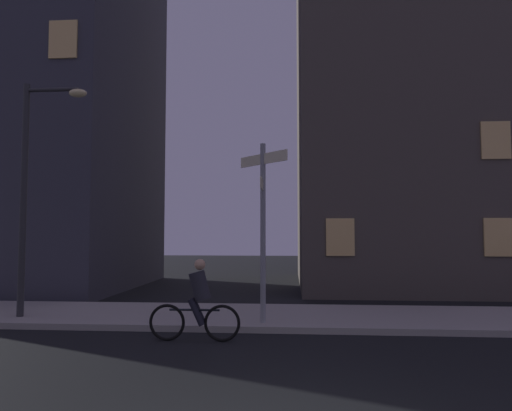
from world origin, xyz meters
name	(u,v)px	position (x,y,z in m)	size (l,w,h in m)	color
sidewalk_kerb	(283,317)	(0.00, 7.26, 0.07)	(40.00, 3.22, 0.14)	#9E9991
signpost	(263,215)	(-0.42, 6.14, 2.53)	(1.12, 1.54, 4.01)	gray
street_lamp	(33,176)	(-6.03, 6.45, 3.50)	(1.60, 0.28, 5.64)	#2D2D30
cyclist	(197,303)	(-1.65, 4.85, 0.75)	(1.82, 0.32, 1.61)	black
building_left_block	(23,23)	(-10.72, 13.43, 10.71)	(9.73, 8.31, 21.42)	#383842
building_right_block	(415,103)	(5.45, 15.49, 7.62)	(9.80, 9.50, 15.24)	#4C443D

